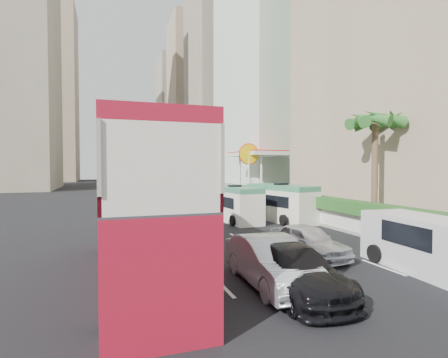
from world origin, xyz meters
name	(u,v)px	position (x,y,z in m)	size (l,w,h in m)	color
ground_plane	(291,260)	(0.00, 0.00, 0.00)	(200.00, 200.00, 0.00)	black
double_decker_bus	(139,203)	(-6.00, 0.00, 2.53)	(2.50, 11.00, 5.06)	#A31226
car_silver_lane_a	(271,285)	(-2.11, -2.42, 0.00)	(1.64, 4.70, 1.55)	silver
car_silver_lane_b	(307,257)	(0.92, 0.21, 0.00)	(1.64, 4.07, 1.39)	silver
car_black	(292,293)	(-1.77, -3.21, 0.00)	(2.02, 4.97, 1.44)	black
van_asset	(201,208)	(1.35, 19.01, 0.00)	(2.48, 5.37, 1.49)	silver
minibus_near	(235,204)	(1.47, 10.38, 1.21)	(1.81, 5.44, 2.41)	silver
minibus_far	(281,203)	(4.60, 9.44, 1.27)	(1.91, 5.72, 2.53)	silver
panel_van_near	(427,245)	(3.94, -2.91, 0.99)	(1.98, 4.94, 1.98)	silver
panel_van_far	(213,191)	(4.43, 25.23, 1.03)	(2.05, 5.13, 2.05)	silver
sidewalk	(251,199)	(9.00, 25.00, 0.09)	(6.00, 120.00, 0.18)	#99968C
kerb_wall	(272,204)	(6.20, 14.00, 0.68)	(0.30, 44.00, 1.00)	silver
hedge	(272,194)	(6.20, 14.00, 1.53)	(1.10, 44.00, 0.70)	#2D6626
palm_tree	(375,174)	(7.80, 4.00, 3.38)	(0.36, 0.36, 6.40)	brown
shell_station	(266,176)	(10.00, 23.00, 2.75)	(6.50, 8.00, 5.50)	silver
tower_mid	(229,67)	(18.00, 58.00, 25.00)	(16.00, 16.00, 50.00)	gray
tower_far_a	(196,101)	(17.00, 82.00, 22.00)	(14.00, 14.00, 44.00)	tan
tower_far_b	(180,119)	(17.00, 104.00, 20.00)	(14.00, 14.00, 40.00)	gray
tower_left_b	(44,94)	(-22.00, 90.00, 23.00)	(16.00, 16.00, 46.00)	tan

